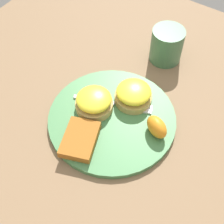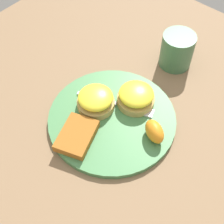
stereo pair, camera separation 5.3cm
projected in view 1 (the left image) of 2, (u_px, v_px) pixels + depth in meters
ground_plane at (112, 120)px, 0.75m from camera, size 1.10×1.10×0.00m
plate at (112, 119)px, 0.75m from camera, size 0.31×0.31×0.01m
sandwich_benedict_left at (133, 94)px, 0.75m from camera, size 0.09×0.09×0.05m
sandwich_benedict_right at (93, 102)px, 0.74m from camera, size 0.09×0.09×0.05m
hashbrown_patty at (80, 139)px, 0.70m from camera, size 0.12×0.10×0.02m
orange_wedge at (157, 127)px, 0.70m from camera, size 0.06×0.07×0.04m
fork at (118, 104)px, 0.76m from camera, size 0.09×0.19×0.00m
cup at (167, 45)px, 0.84m from camera, size 0.12×0.09×0.10m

